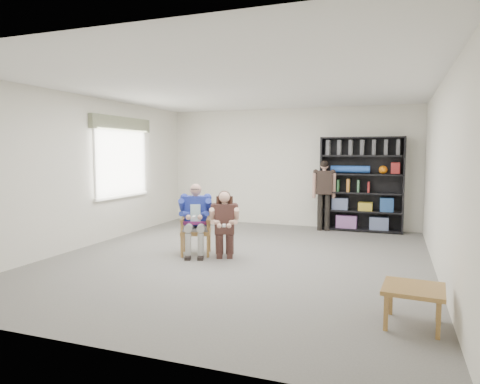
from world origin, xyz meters
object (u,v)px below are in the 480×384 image
at_px(bookshelf, 361,184).
at_px(standing_man, 324,196).
at_px(armchair, 196,227).
at_px(kneeling_woman, 225,225).
at_px(side_table, 413,306).
at_px(seated_man, 196,219).

xyz_separation_m(bookshelf, standing_man, (-0.79, -0.23, -0.26)).
relative_size(armchair, kneeling_woman, 0.84).
relative_size(armchair, bookshelf, 0.45).
relative_size(bookshelf, side_table, 3.57).
relative_size(seated_man, standing_man, 0.78).
xyz_separation_m(seated_man, standing_man, (1.70, 3.04, 0.17)).
relative_size(bookshelf, standing_man, 1.33).
distance_m(bookshelf, standing_man, 0.86).
bearing_deg(armchair, kneeling_woman, -32.55).
bearing_deg(armchair, seated_man, 0.00).
height_order(seated_man, bookshelf, bookshelf).
distance_m(armchair, side_table, 3.96).
bearing_deg(standing_man, side_table, -84.47).
distance_m(kneeling_woman, bookshelf, 3.92).
xyz_separation_m(seated_man, bookshelf, (2.49, 3.27, 0.43)).
height_order(armchair, kneeling_woman, kneeling_woman).
height_order(armchair, seated_man, seated_man).
bearing_deg(bookshelf, standing_man, -163.96).
height_order(seated_man, kneeling_woman, seated_man).
height_order(bookshelf, standing_man, bookshelf).
bearing_deg(seated_man, side_table, -51.49).
xyz_separation_m(armchair, standing_man, (1.70, 3.04, 0.32)).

